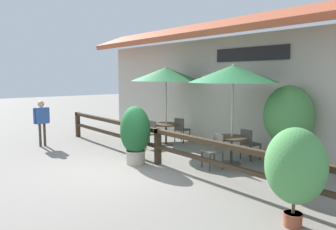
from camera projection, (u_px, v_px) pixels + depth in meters
The scene contains 15 objects.
ground_plane at pixel (124, 171), 8.15m from camera, with size 60.00×60.00×0.00m, color gray.
building_facade at pixel (234, 82), 10.45m from camera, with size 14.28×1.49×4.23m.
patio_railing at pixel (158, 139), 8.72m from camera, with size 10.40×0.14×0.95m.
patio_umbrella_near at pixel (166, 74), 10.98m from camera, with size 2.36×2.36×2.67m.
dining_table_near at pixel (166, 128), 11.20m from camera, with size 0.89×0.89×0.73m.
chair_near_streetside at pixel (149, 132), 10.82m from camera, with size 0.44×0.44×0.87m.
chair_near_wallside at pixel (181, 129), 11.61m from camera, with size 0.50×0.50×0.87m.
patio_umbrella_middle at pixel (233, 74), 8.57m from camera, with size 2.36×2.36×2.67m.
dining_table_middle at pixel (232, 142), 8.79m from camera, with size 0.89×0.89×0.73m.
chair_middle_streetside at pixel (214, 149), 8.35m from camera, with size 0.51×0.51×0.87m.
chair_middle_wallside at pixel (249, 143), 9.19m from camera, with size 0.45×0.45×0.87m.
potted_plant_corner_fern at pixel (295, 167), 5.05m from camera, with size 0.96×0.86×1.58m.
potted_plant_entrance_palm at pixel (135, 133), 8.74m from camera, with size 0.87×0.79×1.56m.
potted_plant_tall_tropical at pixel (288, 116), 8.45m from camera, with size 1.30×1.17×2.12m.
pedestrian at pixel (42, 117), 10.90m from camera, with size 0.21×0.54×1.53m.
Camera 1 is at (6.83, -4.15, 2.37)m, focal length 35.00 mm.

